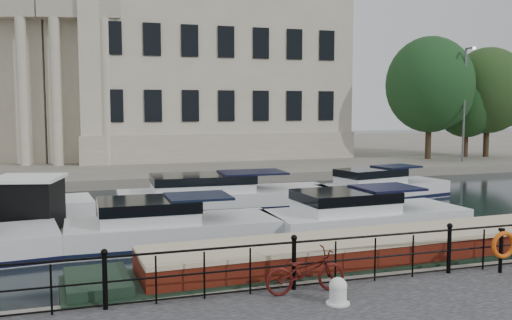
{
  "coord_description": "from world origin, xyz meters",
  "views": [
    {
      "loc": [
        -4.52,
        -13.57,
        4.57
      ],
      "look_at": [
        0.5,
        2.0,
        3.0
      ],
      "focal_mm": 40.0,
      "sensor_mm": 36.0,
      "label": 1
    }
  ],
  "objects_px": {
    "mooring_bollard": "(338,291)",
    "narrowboat": "(395,264)",
    "harbour_hut": "(29,209)",
    "life_ring_post": "(503,246)",
    "bicycle": "(306,271)"
  },
  "relations": [
    {
      "from": "mooring_bollard",
      "to": "life_ring_post",
      "type": "distance_m",
      "value": 4.76
    },
    {
      "from": "harbour_hut",
      "to": "mooring_bollard",
      "type": "bearing_deg",
      "value": -44.84
    },
    {
      "from": "life_ring_post",
      "to": "mooring_bollard",
      "type": "bearing_deg",
      "value": -171.43
    },
    {
      "from": "mooring_bollard",
      "to": "narrowboat",
      "type": "xyz_separation_m",
      "value": [
        3.06,
        2.81,
        -0.44
      ]
    },
    {
      "from": "life_ring_post",
      "to": "narrowboat",
      "type": "bearing_deg",
      "value": 127.74
    },
    {
      "from": "mooring_bollard",
      "to": "bicycle",
      "type": "bearing_deg",
      "value": 113.61
    },
    {
      "from": "mooring_bollard",
      "to": "narrowboat",
      "type": "bearing_deg",
      "value": 42.61
    },
    {
      "from": "mooring_bollard",
      "to": "life_ring_post",
      "type": "xyz_separation_m",
      "value": [
        4.69,
        0.71,
        0.42
      ]
    },
    {
      "from": "narrowboat",
      "to": "harbour_hut",
      "type": "bearing_deg",
      "value": 137.46
    },
    {
      "from": "mooring_bollard",
      "to": "narrowboat",
      "type": "relative_size",
      "value": 0.03
    },
    {
      "from": "bicycle",
      "to": "mooring_bollard",
      "type": "bearing_deg",
      "value": -156.91
    },
    {
      "from": "narrowboat",
      "to": "mooring_bollard",
      "type": "bearing_deg",
      "value": -139.83
    },
    {
      "from": "narrowboat",
      "to": "harbour_hut",
      "type": "relative_size",
      "value": 4.8
    },
    {
      "from": "mooring_bollard",
      "to": "life_ring_post",
      "type": "relative_size",
      "value": 0.51
    },
    {
      "from": "bicycle",
      "to": "harbour_hut",
      "type": "bearing_deg",
      "value": 31.08
    }
  ]
}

